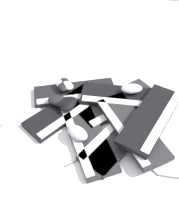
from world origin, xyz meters
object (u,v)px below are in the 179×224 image
Objects in this scene: mouse_0 at (64,85)px; mouse_5 at (58,101)px; keyboard_7 at (124,97)px; mouse_4 at (64,84)px; keyboard_3 at (118,103)px; mouse_7 at (77,132)px; keyboard_4 at (75,92)px; keyboard_5 at (131,127)px; keyboard_0 at (66,110)px; mouse_2 at (67,102)px; keyboard_2 at (119,136)px; mouse_6 at (132,89)px; mouse_3 at (69,104)px; keyboard_6 at (152,117)px; keyboard_1 at (87,136)px.

mouse_0 is 1.00× the size of mouse_5.
keyboard_7 is 4.01× the size of mouse_4.
mouse_7 reaches higher than keyboard_3.
keyboard_4 is 0.08m from mouse_4.
keyboard_7 is 4.01× the size of mouse_7.
mouse_0 is (0.30, -0.06, 0.04)m from keyboard_3.
keyboard_4 is at bearing 11.26° from mouse_0.
keyboard_5 is at bearing -11.00° from mouse_0.
mouse_5 reaches higher than keyboard_0.
mouse_2 is (0.32, -0.12, 0.01)m from keyboard_5.
keyboard_2 is 0.97× the size of keyboard_4.
mouse_5 is at bearing -174.20° from mouse_6.
keyboard_5 is at bearing 164.59° from mouse_5.
keyboard_0 is at bearing -48.20° from mouse_3.
keyboard_0 is 4.00× the size of mouse_5.
mouse_3 is (-0.05, 0.14, 0.00)m from mouse_0.
mouse_0 and mouse_2 have the same top height.
keyboard_4 is at bearing 168.28° from mouse_6.
keyboard_6 is 0.21m from mouse_6.
keyboard_7 is at bearing 15.24° from mouse_0.
keyboard_4 is at bearing -46.86° from keyboard_2.
keyboard_1 is at bearing -37.84° from mouse_0.
keyboard_5 is 1.02× the size of keyboard_7.
keyboard_2 is 4.11× the size of mouse_5.
keyboard_6 reaches higher than keyboard_7.
keyboard_3 is at bearing -85.40° from keyboard_2.
keyboard_1 is at bearing 54.58° from mouse_3.
mouse_2 and mouse_5 have the same top height.
keyboard_5 is at bearing 162.44° from keyboard_0.
keyboard_1 is at bearing 52.06° from mouse_7.
mouse_2 is 0.21m from mouse_7.
mouse_7 is (0.24, 0.07, 0.01)m from keyboard_5.
mouse_6 reaches higher than mouse_0.
mouse_5 is at bearing -26.23° from keyboard_2.
mouse_3 reaches higher than keyboard_1.
mouse_4 reaches higher than keyboard_1.
mouse_6 is (-0.30, 0.01, 0.07)m from keyboard_4.
mouse_5 reaches higher than keyboard_2.
mouse_3 is 0.33m from mouse_6.
mouse_4 is at bearing -12.37° from keyboard_3.
mouse_5 is (0.06, -0.02, 0.00)m from mouse_3.
mouse_3 is at bearing -168.38° from mouse_4.
mouse_3 reaches higher than keyboard_3.
keyboard_0 is 4.00× the size of mouse_7.
mouse_5 is 1.00× the size of mouse_7.
mouse_4 is at bearing 147.04° from mouse_7.
keyboard_1 and keyboard_4 have the same top height.
keyboard_4 is 0.14m from mouse_5.
mouse_2 is at bearing 16.31° from keyboard_7.
keyboard_4 is 0.14m from mouse_3.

